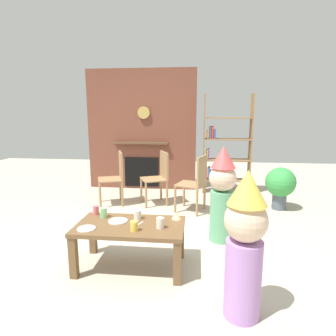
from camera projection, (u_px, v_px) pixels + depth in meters
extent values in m
plane|color=#BCB29E|center=(152.00, 243.00, 3.44)|extent=(12.00, 12.00, 0.00)
cube|color=brown|center=(142.00, 130.00, 5.81)|extent=(2.20, 0.18, 2.40)
cube|color=black|center=(142.00, 172.00, 5.88)|extent=(0.70, 0.02, 0.60)
cube|color=brown|center=(141.00, 143.00, 5.72)|extent=(1.10, 0.10, 0.04)
cylinder|color=tan|center=(144.00, 113.00, 5.62)|extent=(0.24, 0.04, 0.24)
cube|color=olive|center=(204.00, 144.00, 5.54)|extent=(0.02, 0.28, 1.90)
cube|color=olive|center=(250.00, 145.00, 5.44)|extent=(0.02, 0.28, 1.90)
cube|color=olive|center=(226.00, 180.00, 5.62)|extent=(0.86, 0.28, 0.02)
cube|color=olive|center=(226.00, 160.00, 5.55)|extent=(0.86, 0.28, 0.02)
cube|color=olive|center=(227.00, 139.00, 5.47)|extent=(0.86, 0.28, 0.02)
cube|color=olive|center=(228.00, 118.00, 5.40)|extent=(0.86, 0.28, 0.02)
cube|color=#B23333|center=(207.00, 173.00, 5.64)|extent=(0.03, 0.20, 0.22)
cube|color=#3359A5|center=(209.00, 173.00, 5.63)|extent=(0.04, 0.20, 0.24)
cube|color=#3F8C4C|center=(211.00, 175.00, 5.63)|extent=(0.04, 0.20, 0.17)
cube|color=gold|center=(207.00, 154.00, 5.57)|extent=(0.02, 0.20, 0.19)
cube|color=#8C4C99|center=(209.00, 154.00, 5.56)|extent=(0.02, 0.20, 0.20)
cube|color=#D87F3F|center=(207.00, 134.00, 5.49)|extent=(0.03, 0.20, 0.16)
cube|color=#4C4C51|center=(210.00, 132.00, 5.48)|extent=(0.04, 0.20, 0.23)
cube|color=#B23333|center=(213.00, 132.00, 5.48)|extent=(0.04, 0.20, 0.24)
cube|color=#3359A5|center=(215.00, 134.00, 5.48)|extent=(0.04, 0.20, 0.17)
cube|color=brown|center=(130.00, 226.00, 2.84)|extent=(1.07, 0.59, 0.04)
cube|color=brown|center=(73.00, 257.00, 2.69)|extent=(0.07, 0.07, 0.42)
cube|color=brown|center=(177.00, 263.00, 2.59)|extent=(0.07, 0.07, 0.42)
cube|color=brown|center=(93.00, 235.00, 3.18)|extent=(0.07, 0.07, 0.42)
cube|color=brown|center=(181.00, 239.00, 3.08)|extent=(0.07, 0.07, 0.42)
cylinder|color=#8CD18C|center=(103.00, 213.00, 3.02)|extent=(0.07, 0.07, 0.11)
cylinder|color=silver|center=(138.00, 215.00, 2.97)|extent=(0.08, 0.08, 0.10)
cylinder|color=#F2CC4C|center=(134.00, 226.00, 2.67)|extent=(0.07, 0.07, 0.10)
cylinder|color=#E5666B|center=(96.00, 210.00, 3.11)|extent=(0.06, 0.06, 0.10)
cylinder|color=silver|center=(160.00, 223.00, 2.73)|extent=(0.07, 0.07, 0.10)
cylinder|color=white|center=(118.00, 221.00, 2.91)|extent=(0.19, 0.19, 0.01)
cylinder|color=white|center=(86.00, 229.00, 2.71)|extent=(0.17, 0.17, 0.01)
cone|color=#EAC68C|center=(176.00, 215.00, 2.98)|extent=(0.10, 0.10, 0.08)
cube|color=silver|center=(139.00, 224.00, 2.83)|extent=(0.07, 0.15, 0.01)
cylinder|color=#B27FCC|center=(243.00, 279.00, 2.16)|extent=(0.28, 0.28, 0.62)
sphere|color=beige|center=(246.00, 221.00, 2.07)|extent=(0.32, 0.32, 0.32)
cone|color=#F2D14C|center=(248.00, 188.00, 2.03)|extent=(0.29, 0.29, 0.25)
cylinder|color=#66B27F|center=(221.00, 216.00, 3.47)|extent=(0.28, 0.28, 0.62)
sphere|color=beige|center=(223.00, 178.00, 3.38)|extent=(0.32, 0.32, 0.32)
cone|color=#EA4C4C|center=(223.00, 157.00, 3.34)|extent=(0.29, 0.29, 0.26)
cube|color=#9E7A51|center=(110.00, 179.00, 4.84)|extent=(0.51, 0.51, 0.02)
cube|color=#9E7A51|center=(121.00, 165.00, 4.84)|extent=(0.17, 0.39, 0.45)
cylinder|color=#9E7A51|center=(100.00, 190.00, 5.01)|extent=(0.04, 0.04, 0.43)
cylinder|color=#9E7A51|center=(100.00, 196.00, 4.66)|extent=(0.04, 0.04, 0.43)
cylinder|color=#9E7A51|center=(120.00, 189.00, 5.09)|extent=(0.04, 0.04, 0.43)
cylinder|color=#9E7A51|center=(122.00, 194.00, 4.75)|extent=(0.04, 0.04, 0.43)
cube|color=#9E7A51|center=(154.00, 179.00, 4.85)|extent=(0.53, 0.53, 0.02)
cube|color=#9E7A51|center=(164.00, 165.00, 4.86)|extent=(0.19, 0.38, 0.45)
cylinder|color=#9E7A51|center=(141.00, 190.00, 5.00)|extent=(0.04, 0.04, 0.43)
cylinder|color=#9E7A51|center=(146.00, 196.00, 4.67)|extent=(0.04, 0.04, 0.43)
cylinder|color=#9E7A51|center=(161.00, 188.00, 5.11)|extent=(0.04, 0.04, 0.43)
cylinder|color=#9E7A51|center=(167.00, 194.00, 4.77)|extent=(0.04, 0.04, 0.43)
cube|color=#9E7A51|center=(190.00, 184.00, 4.49)|extent=(0.51, 0.51, 0.02)
cube|color=#9E7A51|center=(202.00, 171.00, 4.37)|extent=(0.16, 0.39, 0.45)
cylinder|color=#9E7A51|center=(184.00, 194.00, 4.77)|extent=(0.04, 0.04, 0.43)
cylinder|color=#9E7A51|center=(175.00, 200.00, 4.45)|extent=(0.04, 0.04, 0.43)
cylinder|color=#9E7A51|center=(205.00, 196.00, 4.62)|extent=(0.04, 0.04, 0.43)
cylinder|color=#9E7A51|center=(197.00, 203.00, 4.30)|extent=(0.04, 0.04, 0.43)
cylinder|color=#4C5660|center=(279.00, 202.00, 4.65)|extent=(0.22, 0.22, 0.25)
sphere|color=green|center=(281.00, 182.00, 4.59)|extent=(0.48, 0.48, 0.48)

